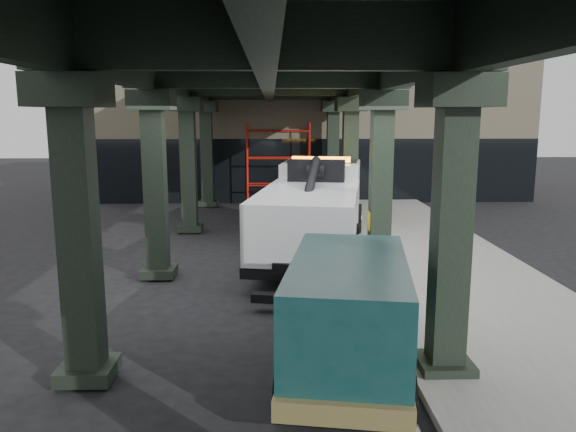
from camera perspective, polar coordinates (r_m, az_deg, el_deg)
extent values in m
plane|color=black|center=(13.58, -0.26, -8.57)|extent=(90.00, 90.00, 0.00)
cube|color=gray|center=(16.19, 15.77, -5.56)|extent=(5.00, 40.00, 0.15)
cube|color=silver|center=(15.61, 5.85, -6.07)|extent=(0.12, 38.00, 0.01)
cube|color=black|center=(9.50, 16.23, -1.60)|extent=(0.55, 0.55, 5.00)
cube|color=black|center=(9.32, 16.93, 12.06)|extent=(1.10, 1.10, 0.50)
cube|color=black|center=(10.22, 15.55, -14.44)|extent=(0.90, 0.90, 0.24)
cube|color=black|center=(15.25, 9.38, 3.03)|extent=(0.55, 0.55, 5.00)
cube|color=black|center=(15.13, 9.63, 11.51)|extent=(1.10, 1.10, 0.50)
cube|color=black|center=(15.71, 9.13, -5.39)|extent=(0.90, 0.90, 0.24)
cube|color=black|center=(21.13, 6.30, 5.10)|extent=(0.55, 0.55, 5.00)
cube|color=black|center=(21.05, 6.42, 11.21)|extent=(1.10, 1.10, 0.50)
cube|color=black|center=(21.47, 6.17, -1.08)|extent=(0.90, 0.90, 0.24)
cube|color=black|center=(27.07, 4.55, 6.26)|extent=(0.55, 0.55, 5.00)
cube|color=black|center=(27.01, 4.62, 11.03)|extent=(1.10, 1.10, 0.50)
cube|color=black|center=(27.33, 4.48, 1.40)|extent=(0.90, 0.90, 0.24)
cube|color=black|center=(9.56, -20.48, -1.78)|extent=(0.55, 0.55, 5.00)
cube|color=black|center=(9.38, -21.36, 11.80)|extent=(1.10, 1.10, 0.50)
cube|color=black|center=(10.27, -19.64, -14.54)|extent=(0.90, 0.90, 0.24)
cube|color=black|center=(15.28, -13.32, 2.91)|extent=(0.55, 0.55, 5.00)
cube|color=black|center=(15.17, -13.68, 11.37)|extent=(1.10, 1.10, 0.50)
cube|color=black|center=(15.74, -12.97, -5.49)|extent=(0.90, 0.90, 0.24)
cube|color=black|center=(21.16, -10.08, 5.01)|extent=(0.55, 0.55, 5.00)
cube|color=black|center=(21.08, -10.28, 11.11)|extent=(1.10, 1.10, 0.50)
cube|color=black|center=(21.49, -9.89, -1.16)|extent=(0.90, 0.90, 0.24)
cube|color=black|center=(27.09, -8.25, 6.19)|extent=(0.55, 0.55, 5.00)
cube|color=black|center=(27.03, -8.37, 10.95)|extent=(1.10, 1.10, 0.50)
cube|color=black|center=(27.35, -8.12, 1.34)|extent=(0.90, 0.90, 0.24)
cube|color=black|center=(15.17, 9.73, 14.53)|extent=(0.35, 32.00, 1.10)
cube|color=black|center=(15.21, -13.81, 14.38)|extent=(0.35, 32.00, 1.10)
cube|color=black|center=(14.89, -2.06, 14.75)|extent=(0.35, 32.00, 1.10)
cube|color=black|center=(14.96, -2.08, 17.42)|extent=(7.40, 32.00, 0.30)
cube|color=#C6B793|center=(32.93, 2.40, 9.61)|extent=(22.00, 10.00, 8.00)
cylinder|color=red|center=(27.88, -4.11, 5.35)|extent=(0.08, 0.08, 4.00)
cylinder|color=red|center=(27.08, -4.18, 5.20)|extent=(0.08, 0.08, 4.00)
cylinder|color=red|center=(27.91, 2.08, 5.38)|extent=(0.08, 0.08, 4.00)
cylinder|color=red|center=(27.11, 2.19, 5.23)|extent=(0.08, 0.08, 4.00)
cylinder|color=red|center=(27.96, -1.01, 3.33)|extent=(3.00, 0.08, 0.08)
cylinder|color=red|center=(27.83, -1.01, 5.99)|extent=(3.00, 0.08, 0.08)
cylinder|color=red|center=(27.76, -1.02, 8.66)|extent=(3.00, 0.08, 0.08)
cube|color=black|center=(17.26, 2.57, -1.78)|extent=(2.54, 8.46, 0.28)
cube|color=silver|center=(19.90, 3.41, 2.60)|extent=(3.05, 3.10, 2.01)
cube|color=silver|center=(21.14, 3.66, 1.52)|extent=(2.72, 1.22, 1.01)
cube|color=black|center=(20.11, 3.49, 4.29)|extent=(2.67, 1.86, 0.95)
cube|color=silver|center=(15.86, 2.13, -0.18)|extent=(3.61, 5.97, 1.57)
cube|color=orange|center=(19.56, 3.38, 5.77)|extent=(2.04, 0.65, 0.18)
cube|color=black|center=(17.91, 2.92, 4.64)|extent=(1.88, 0.97, 0.67)
cylinder|color=black|center=(15.95, 2.23, 2.93)|extent=(0.94, 3.90, 1.50)
cube|color=black|center=(13.38, 0.78, -7.10)|extent=(0.60, 1.60, 0.20)
cube|color=black|center=(12.66, 0.31, -8.39)|extent=(1.81, 0.58, 0.20)
cylinder|color=black|center=(20.54, 0.03, -0.29)|extent=(0.60, 1.28, 1.23)
cylinder|color=silver|center=(20.54, 0.03, -0.29)|extent=(0.55, 0.74, 0.68)
cylinder|color=black|center=(20.35, 6.91, -0.48)|extent=(0.60, 1.28, 1.23)
cylinder|color=silver|center=(20.35, 6.91, -0.48)|extent=(0.55, 0.74, 0.68)
cylinder|color=black|center=(16.97, -1.75, -2.56)|extent=(0.60, 1.28, 1.23)
cylinder|color=silver|center=(16.97, -1.75, -2.56)|extent=(0.55, 0.74, 0.68)
cylinder|color=black|center=(16.73, 6.59, -2.82)|extent=(0.60, 1.28, 1.23)
cylinder|color=silver|center=(16.73, 6.59, -2.82)|extent=(0.55, 0.74, 0.68)
cylinder|color=black|center=(15.58, -2.68, -3.74)|extent=(0.60, 1.28, 1.23)
cylinder|color=silver|center=(15.58, -2.68, -3.74)|extent=(0.55, 0.74, 0.68)
cylinder|color=black|center=(15.32, 6.43, -4.04)|extent=(0.60, 1.28, 1.23)
cylinder|color=silver|center=(15.32, 6.43, -4.04)|extent=(0.55, 0.74, 0.68)
cube|color=#10393A|center=(11.87, 6.46, -7.17)|extent=(1.95, 1.25, 0.80)
cube|color=#10393A|center=(9.45, 6.15, -9.53)|extent=(2.48, 4.23, 1.73)
cube|color=olive|center=(10.04, 6.13, -12.65)|extent=(2.67, 5.20, 0.31)
cube|color=black|center=(11.34, 6.49, -4.30)|extent=(1.76, 0.66, 0.74)
cube|color=black|center=(9.57, 6.25, -6.50)|extent=(2.38, 3.45, 0.49)
cube|color=silver|center=(12.43, 6.47, -8.09)|extent=(1.76, 0.39, 0.27)
cylinder|color=black|center=(12.03, 2.13, -9.24)|extent=(0.37, 0.77, 0.74)
cylinder|color=silver|center=(12.03, 2.13, -9.24)|extent=(0.35, 0.45, 0.41)
cylinder|color=black|center=(12.00, 10.69, -9.47)|extent=(0.37, 0.77, 0.74)
cylinder|color=silver|center=(12.00, 10.69, -9.47)|extent=(0.35, 0.45, 0.41)
cylinder|color=black|center=(8.64, -0.39, -17.45)|extent=(0.37, 0.77, 0.74)
cylinder|color=silver|center=(8.64, -0.39, -17.45)|extent=(0.35, 0.45, 0.41)
cylinder|color=black|center=(8.60, 11.98, -17.83)|extent=(0.37, 0.77, 0.74)
cylinder|color=silver|center=(8.60, 11.98, -17.83)|extent=(0.35, 0.45, 0.41)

